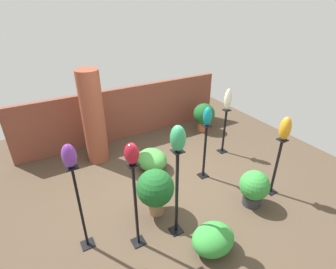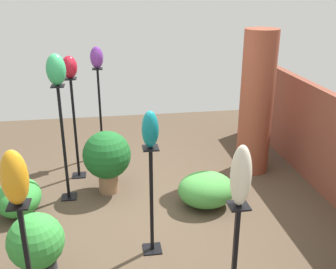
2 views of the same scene
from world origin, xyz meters
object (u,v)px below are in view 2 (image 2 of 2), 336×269
at_px(pedestal_ivory, 234,268).
at_px(pedestal_jade, 64,148).
at_px(art_vase_amber, 14,178).
at_px(brick_pillar, 256,103).
at_px(art_vase_teal, 151,129).
at_px(pedestal_teal, 152,205).
at_px(art_vase_ivory, 241,176).
at_px(potted_plant_front_right, 36,245).
at_px(art_vase_violet, 97,57).
at_px(pedestal_ruby, 75,133).
at_px(pedestal_violet, 101,117).
at_px(art_vase_jade, 56,70).
at_px(art_vase_ruby, 69,67).
at_px(potted_plant_walkway_edge, 107,157).

relative_size(pedestal_ivory, pedestal_jade, 0.72).
distance_m(pedestal_jade, art_vase_amber, 2.26).
distance_m(brick_pillar, art_vase_teal, 2.52).
relative_size(brick_pillar, art_vase_amber, 4.87).
bearing_deg(art_vase_teal, pedestal_teal, -179.55).
bearing_deg(pedestal_ivory, brick_pillar, 156.66).
height_order(pedestal_teal, art_vase_ivory, art_vase_ivory).
bearing_deg(art_vase_ivory, brick_pillar, 156.66).
bearing_deg(potted_plant_front_right, art_vase_violet, 168.08).
distance_m(pedestal_jade, pedestal_ruby, 0.65).
bearing_deg(pedestal_teal, pedestal_violet, -168.50).
bearing_deg(art_vase_jade, pedestal_ruby, 170.99).
distance_m(pedestal_violet, pedestal_jade, 1.43).
bearing_deg(brick_pillar, pedestal_ruby, -93.69).
bearing_deg(potted_plant_front_right, pedestal_teal, 103.22).
bearing_deg(brick_pillar, potted_plant_front_right, -55.21).
xyz_separation_m(art_vase_ivory, art_vase_teal, (-1.02, -0.57, 0.03)).
height_order(brick_pillar, pedestal_ruby, brick_pillar).
distance_m(art_vase_ivory, art_vase_jade, 2.82).
relative_size(pedestal_ruby, potted_plant_front_right, 2.13).
relative_size(pedestal_teal, art_vase_violet, 3.62).
distance_m(art_vase_ivory, art_vase_ruby, 3.31).
height_order(pedestal_ivory, art_vase_teal, art_vase_teal).
distance_m(potted_plant_front_right, potted_plant_walkway_edge, 1.81).
bearing_deg(art_vase_ruby, art_vase_ivory, 26.39).
relative_size(art_vase_jade, art_vase_ruby, 1.26).
height_order(pedestal_jade, art_vase_amber, art_vase_amber).
distance_m(pedestal_ivory, art_vase_teal, 1.48).
relative_size(brick_pillar, potted_plant_front_right, 3.03).
bearing_deg(art_vase_violet, brick_pillar, 69.06).
height_order(pedestal_jade, potted_plant_front_right, pedestal_jade).
xyz_separation_m(pedestal_ruby, art_vase_jade, (0.64, -0.10, 1.07)).
distance_m(pedestal_ivory, pedestal_ruby, 3.31).
bearing_deg(pedestal_ivory, potted_plant_front_right, -113.56).
distance_m(pedestal_teal, potted_plant_walkway_edge, 1.46).
height_order(art_vase_ivory, art_vase_teal, art_vase_ivory).
height_order(pedestal_violet, potted_plant_front_right, pedestal_violet).
distance_m(brick_pillar, pedestal_violet, 2.50).
bearing_deg(potted_plant_walkway_edge, pedestal_violet, -176.24).
bearing_deg(art_vase_violet, potted_plant_front_right, -11.92).
xyz_separation_m(pedestal_teal, potted_plant_front_right, (0.27, -1.15, -0.17)).
bearing_deg(art_vase_amber, art_vase_ruby, 175.85).
relative_size(pedestal_jade, art_vase_ivory, 3.10).
bearing_deg(art_vase_teal, pedestal_jade, -142.33).
bearing_deg(art_vase_violet, pedestal_jade, -18.80).
bearing_deg(pedestal_violet, potted_plant_walkway_edge, 3.76).
height_order(pedestal_ivory, pedestal_jade, pedestal_jade).
bearing_deg(art_vase_jade, brick_pillar, 99.59).
xyz_separation_m(brick_pillar, potted_plant_front_right, (2.03, -2.93, -0.68)).
bearing_deg(pedestal_jade, art_vase_ruby, 170.99).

